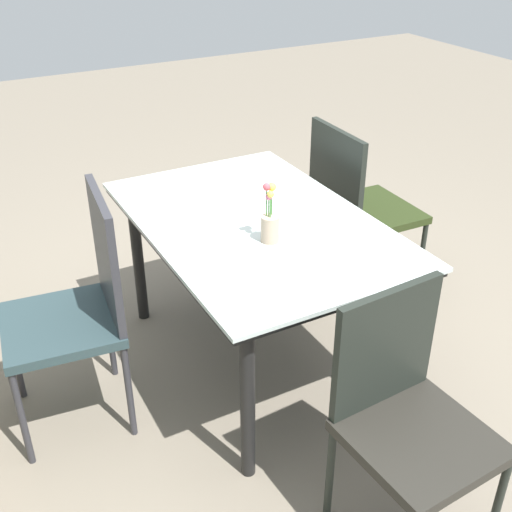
# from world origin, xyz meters

# --- Properties ---
(ground_plane) EXTENTS (12.00, 12.00, 0.00)m
(ground_plane) POSITION_xyz_m (0.00, 0.00, 0.00)
(ground_plane) COLOR #756B5B
(dining_table) EXTENTS (1.41, 0.92, 0.75)m
(dining_table) POSITION_xyz_m (-0.00, -0.01, 0.68)
(dining_table) COLOR silver
(dining_table) RESTS_ON ground
(chair_end_left) EXTENTS (0.46, 0.46, 0.91)m
(chair_end_left) POSITION_xyz_m (-1.03, -0.00, 0.52)
(chair_end_left) COLOR #272520
(chair_end_left) RESTS_ON ground
(chair_near_right) EXTENTS (0.50, 0.50, 0.96)m
(chair_near_right) POSITION_xyz_m (0.32, -0.78, 0.54)
(chair_near_right) COLOR #263114
(chair_near_right) RESTS_ON ground
(chair_far_side) EXTENTS (0.50, 0.50, 1.01)m
(chair_far_side) POSITION_xyz_m (0.03, 0.77, 0.56)
(chair_far_side) COLOR #283A3D
(chair_far_side) RESTS_ON ground
(flower_vase) EXTENTS (0.07, 0.07, 0.25)m
(flower_vase) POSITION_xyz_m (-0.19, 0.03, 0.83)
(flower_vase) COLOR tan
(flower_vase) RESTS_ON dining_table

